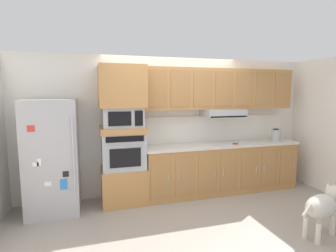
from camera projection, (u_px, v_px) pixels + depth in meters
ground_plane at (191, 214)px, 4.10m from camera, size 9.60×9.60×0.00m
back_kitchen_wall at (171, 125)px, 5.00m from camera, size 6.20×0.12×2.50m
refrigerator at (52, 157)px, 4.07m from camera, size 0.76×0.73×1.76m
oven_base_cabinet at (124, 185)px, 4.51m from camera, size 0.74×0.62×0.60m
built_in_oven at (123, 150)px, 4.43m from camera, size 0.70×0.62×0.60m
appliance_mid_shelf at (123, 130)px, 4.39m from camera, size 0.74×0.62×0.10m
microwave at (122, 117)px, 4.36m from camera, size 0.64×0.54×0.32m
appliance_upper_cabinet at (122, 87)px, 4.30m from camera, size 0.74×0.62×0.68m
lower_cabinet_run at (221, 168)px, 5.00m from camera, size 2.93×0.63×0.88m
countertop_slab at (222, 144)px, 4.95m from camera, size 2.97×0.64×0.04m
backsplash_panel at (215, 128)px, 5.19m from camera, size 2.97×0.02×0.50m
upper_cabinet_with_hood at (220, 91)px, 4.94m from camera, size 2.93×0.48×0.88m
screwdriver at (235, 144)px, 4.85m from camera, size 0.16×0.17×0.03m
electric_kettle at (276, 135)px, 5.21m from camera, size 0.17×0.17×0.24m
dog at (324, 205)px, 3.44m from camera, size 0.94×0.45×0.63m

